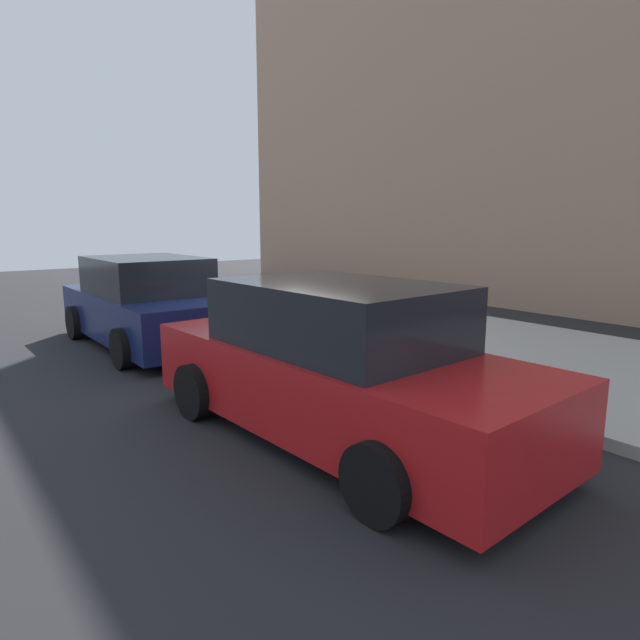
# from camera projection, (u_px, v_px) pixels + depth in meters

# --- Properties ---
(ground_plane) EXTENTS (40.00, 40.00, 0.00)m
(ground_plane) POSITION_uv_depth(u_px,v_px,m) (279.00, 345.00, 9.84)
(ground_plane) COLOR black
(sidewalk_curb) EXTENTS (18.00, 5.00, 0.14)m
(sidewalk_curb) POSITION_uv_depth(u_px,v_px,m) (378.00, 326.00, 11.34)
(sidewalk_curb) COLOR #9E9B93
(sidewalk_curb) RESTS_ON ground_plane
(building_facade_sidewalk_side) EXTENTS (24.00, 3.00, 12.24)m
(building_facade_sidewalk_side) POSITION_uv_depth(u_px,v_px,m) (551.00, 69.00, 13.86)
(building_facade_sidewalk_side) COLOR #9E7A60
(building_facade_sidewalk_side) RESTS_ON ground_plane
(suitcase_olive_0) EXTENTS (0.42, 0.22, 0.94)m
(suitcase_olive_0) POSITION_uv_depth(u_px,v_px,m) (419.00, 346.00, 7.78)
(suitcase_olive_0) COLOR #59601E
(suitcase_olive_0) RESTS_ON sidewalk_curb
(suitcase_red_1) EXTENTS (0.40, 0.25, 0.83)m
(suitcase_red_1) POSITION_uv_depth(u_px,v_px,m) (396.00, 342.00, 8.18)
(suitcase_red_1) COLOR red
(suitcase_red_1) RESTS_ON sidewalk_curb
(suitcase_teal_2) EXTENTS (0.47, 0.26, 1.08)m
(suitcase_teal_2) POSITION_uv_depth(u_px,v_px,m) (373.00, 331.00, 8.56)
(suitcase_teal_2) COLOR #0F606B
(suitcase_teal_2) RESTS_ON sidewalk_curb
(suitcase_silver_3) EXTENTS (0.37, 0.20, 0.70)m
(suitcase_silver_3) POSITION_uv_depth(u_px,v_px,m) (349.00, 330.00, 8.91)
(suitcase_silver_3) COLOR #9EA0A8
(suitcase_silver_3) RESTS_ON sidewalk_curb
(suitcase_navy_4) EXTENTS (0.43, 0.28, 0.63)m
(suitcase_navy_4) POSITION_uv_depth(u_px,v_px,m) (335.00, 327.00, 9.34)
(suitcase_navy_4) COLOR navy
(suitcase_navy_4) RESTS_ON sidewalk_curb
(suitcase_maroon_5) EXTENTS (0.48, 0.22, 0.97)m
(suitcase_maroon_5) POSITION_uv_depth(u_px,v_px,m) (318.00, 320.00, 9.77)
(suitcase_maroon_5) COLOR maroon
(suitcase_maroon_5) RESTS_ON sidewalk_curb
(suitcase_black_6) EXTENTS (0.47, 0.26, 0.89)m
(suitcase_black_6) POSITION_uv_depth(u_px,v_px,m) (296.00, 319.00, 10.13)
(suitcase_black_6) COLOR black
(suitcase_black_6) RESTS_ON sidewalk_curb
(suitcase_olive_7) EXTENTS (0.36, 0.26, 0.93)m
(suitcase_olive_7) POSITION_uv_depth(u_px,v_px,m) (285.00, 313.00, 10.56)
(suitcase_olive_7) COLOR #59601E
(suitcase_olive_7) RESTS_ON sidewalk_curb
(fire_hydrant) EXTENTS (0.39, 0.21, 0.83)m
(fire_hydrant) POSITION_uv_depth(u_px,v_px,m) (258.00, 302.00, 11.24)
(fire_hydrant) COLOR #99999E
(fire_hydrant) RESTS_ON sidewalk_curb
(bollard_post) EXTENTS (0.16, 0.16, 0.67)m
(bollard_post) POSITION_uv_depth(u_px,v_px,m) (236.00, 304.00, 11.68)
(bollard_post) COLOR #333338
(bollard_post) RESTS_ON sidewalk_curb
(parked_car_red_0) EXTENTS (4.72, 2.17, 1.63)m
(parked_car_red_0) POSITION_uv_depth(u_px,v_px,m) (337.00, 366.00, 5.57)
(parked_car_red_0) COLOR #AD1619
(parked_car_red_0) RESTS_ON ground_plane
(parked_car_navy_1) EXTENTS (4.41, 2.10, 1.61)m
(parked_car_navy_1) POSITION_uv_depth(u_px,v_px,m) (148.00, 304.00, 9.77)
(parked_car_navy_1) COLOR #141E4C
(parked_car_navy_1) RESTS_ON ground_plane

